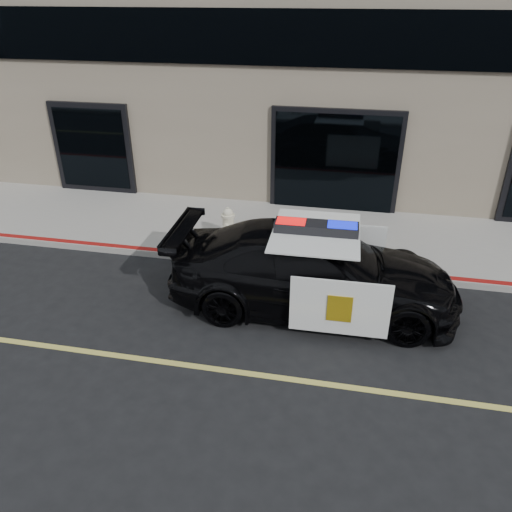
# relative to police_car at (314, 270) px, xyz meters

# --- Properties ---
(ground) EXTENTS (120.00, 120.00, 0.00)m
(ground) POSITION_rel_police_car_xyz_m (1.07, -2.20, -0.81)
(ground) COLOR black
(ground) RESTS_ON ground
(sidewalk_n) EXTENTS (60.00, 3.50, 0.15)m
(sidewalk_n) POSITION_rel_police_car_xyz_m (1.07, 3.05, -0.74)
(sidewalk_n) COLOR gray
(sidewalk_n) RESTS_ON ground
(police_car) EXTENTS (2.62, 5.60, 1.81)m
(police_car) POSITION_rel_police_car_xyz_m (0.00, 0.00, 0.00)
(police_car) COLOR black
(police_car) RESTS_ON ground
(fire_hydrant) EXTENTS (0.38, 0.53, 0.85)m
(fire_hydrant) POSITION_rel_police_car_xyz_m (-2.26, 2.22, -0.26)
(fire_hydrant) COLOR beige
(fire_hydrant) RESTS_ON sidewalk_n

